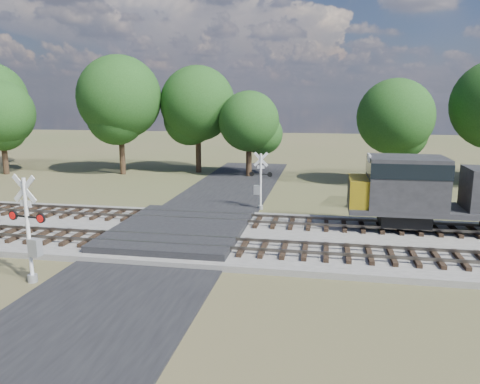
# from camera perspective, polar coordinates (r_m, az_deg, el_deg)

# --- Properties ---
(ground) EXTENTS (160.00, 160.00, 0.00)m
(ground) POSITION_cam_1_polar(r_m,az_deg,el_deg) (25.95, -7.60, -5.64)
(ground) COLOR #46522B
(ground) RESTS_ON ground
(ballast_bed) EXTENTS (140.00, 10.00, 0.30)m
(ballast_bed) POSITION_cam_1_polar(r_m,az_deg,el_deg) (25.28, 15.01, -6.05)
(ballast_bed) COLOR gray
(ballast_bed) RESTS_ON ground
(road) EXTENTS (7.00, 60.00, 0.08)m
(road) POSITION_cam_1_polar(r_m,az_deg,el_deg) (25.93, -7.60, -5.56)
(road) COLOR black
(road) RESTS_ON ground
(crossing_panel) EXTENTS (7.00, 9.00, 0.62)m
(crossing_panel) POSITION_cam_1_polar(r_m,az_deg,el_deg) (26.31, -7.28, -4.68)
(crossing_panel) COLOR #262628
(crossing_panel) RESTS_ON ground
(track_near) EXTENTS (140.00, 2.60, 0.33)m
(track_near) POSITION_cam_1_polar(r_m,az_deg,el_deg) (23.19, -1.75, -6.55)
(track_near) COLOR black
(track_near) RESTS_ON ballast_bed
(track_far) EXTENTS (140.00, 2.60, 0.33)m
(track_far) POSITION_cam_1_polar(r_m,az_deg,el_deg) (27.91, 0.40, -3.44)
(track_far) COLOR black
(track_far) RESTS_ON ballast_bed
(crossing_signal_near) EXTENTS (1.83, 0.47, 4.56)m
(crossing_signal_near) POSITION_cam_1_polar(r_m,az_deg,el_deg) (21.07, -24.15, -5.22)
(crossing_signal_near) COLOR silver
(crossing_signal_near) RESTS_ON ground
(crossing_signal_far) EXTENTS (1.61, 0.35, 3.99)m
(crossing_signal_far) POSITION_cam_1_polar(r_m,az_deg,el_deg) (32.03, 2.39, 0.78)
(crossing_signal_far) COLOR silver
(crossing_signal_far) RESTS_ON ground
(equipment_shed) EXTENTS (4.66, 4.66, 2.63)m
(equipment_shed) POSITION_cam_1_polar(r_m,az_deg,el_deg) (34.01, 19.86, 0.16)
(equipment_shed) COLOR #44321D
(equipment_shed) RESTS_ON ground
(treeline) EXTENTS (81.84, 11.86, 11.84)m
(treeline) POSITION_cam_1_polar(r_m,az_deg,el_deg) (44.00, 10.37, 10.51)
(treeline) COLOR black
(treeline) RESTS_ON ground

